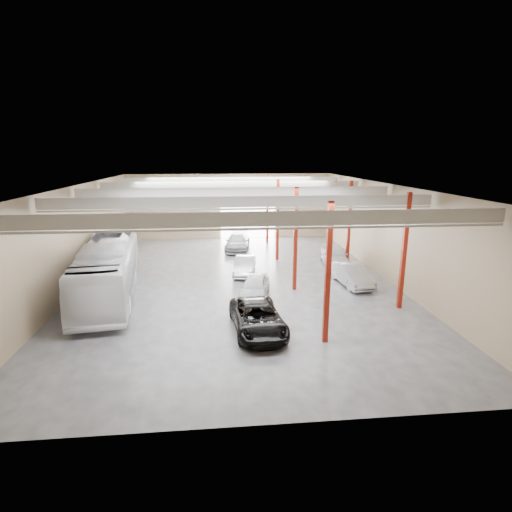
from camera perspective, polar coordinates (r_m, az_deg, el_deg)
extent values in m
cube|color=#404145|center=(29.29, -2.61, -3.70)|extent=(22.00, 32.00, 0.01)
cube|color=#B6B5B0|center=(27.92, -2.77, 10.09)|extent=(22.00, 32.00, 0.12)
cube|color=#836952|center=(44.18, -3.79, 7.10)|extent=(22.00, 0.12, 7.00)
cube|color=#836952|center=(13.14, 1.08, -10.79)|extent=(22.00, 0.12, 7.00)
cube|color=#836952|center=(29.94, -24.23, 2.36)|extent=(0.12, 32.00, 7.00)
cube|color=#836952|center=(30.96, 18.13, 3.27)|extent=(0.12, 32.00, 7.00)
cube|color=white|center=(44.28, -1.17, 5.83)|extent=(6.00, 0.20, 5.00)
cube|color=maroon|center=(19.38, 10.22, -2.61)|extent=(0.25, 0.25, 7.00)
cube|color=maroon|center=(26.91, 5.65, 2.34)|extent=(0.25, 0.25, 7.00)
cube|color=maroon|center=(34.66, 3.09, 5.09)|extent=(0.25, 0.25, 7.00)
cube|color=maroon|center=(41.51, 1.63, 6.65)|extent=(0.25, 0.25, 7.00)
cube|color=maroon|center=(25.02, 20.39, 0.57)|extent=(0.25, 0.25, 7.00)
cube|color=maroon|center=(34.09, 13.15, 4.58)|extent=(0.25, 0.25, 7.00)
cube|color=beige|center=(16.07, -0.54, 5.30)|extent=(21.60, 0.15, 0.60)
cube|color=beige|center=(16.14, -0.53, 3.90)|extent=(21.60, 0.10, 0.10)
cube|color=beige|center=(22.00, -1.94, 7.76)|extent=(21.60, 0.15, 0.60)
cube|color=beige|center=(22.05, -1.94, 6.72)|extent=(21.60, 0.10, 0.10)
cube|color=beige|center=(27.96, -2.76, 9.17)|extent=(21.60, 0.15, 0.60)
cube|color=beige|center=(28.00, -2.75, 8.35)|extent=(21.60, 0.10, 0.10)
cube|color=beige|center=(33.93, -3.29, 10.08)|extent=(21.60, 0.15, 0.60)
cube|color=beige|center=(33.96, -3.28, 9.41)|extent=(21.60, 0.10, 0.10)
cube|color=beige|center=(39.91, -3.67, 10.72)|extent=(21.60, 0.15, 0.60)
cube|color=beige|center=(39.94, -3.66, 10.15)|extent=(21.60, 0.10, 0.10)
imported|color=white|center=(27.52, -20.36, -1.90)|extent=(4.71, 13.18, 3.59)
imported|color=black|center=(21.11, 0.23, -8.86)|extent=(2.94, 5.61, 1.51)
imported|color=silver|center=(25.99, -0.19, -4.39)|extent=(2.65, 4.50, 1.44)
imported|color=#B9B8BD|center=(30.93, -1.64, -1.39)|extent=(2.12, 4.30, 1.35)
imported|color=gray|center=(38.78, -2.65, 2.01)|extent=(2.91, 5.61, 1.56)
imported|color=#A5A4A9|center=(29.22, 13.51, -2.56)|extent=(2.09, 4.81, 1.54)
imported|color=silver|center=(34.04, 11.11, 0.12)|extent=(2.75, 5.28, 1.72)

